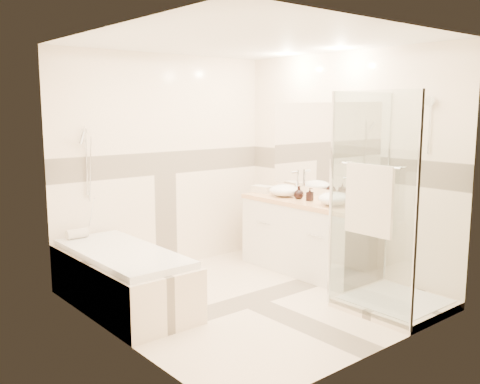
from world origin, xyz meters
TOP-DOWN VIEW (x-y plane):
  - room at (0.06, 0.01)m, footprint 2.82×3.02m
  - bathtub at (-1.02, 0.65)m, footprint 0.75×1.70m
  - vanity at (1.12, 0.30)m, footprint 0.58×1.62m
  - shower_enclosure at (0.83, -0.97)m, footprint 0.96×0.93m
  - vessel_sink_near at (1.10, 0.64)m, footprint 0.36×0.36m
  - vessel_sink_far at (1.10, -0.14)m, footprint 0.36×0.36m
  - faucet_near at (1.32, 0.64)m, footprint 0.12×0.03m
  - faucet_far at (1.32, -0.14)m, footprint 0.12×0.03m
  - amenity_bottle_a at (1.10, 0.22)m, footprint 0.08×0.09m
  - amenity_bottle_b at (1.10, 0.40)m, footprint 0.15×0.15m
  - folded_towels at (1.10, 1.02)m, footprint 0.19×0.28m
  - rolled_towel at (-1.16, 1.35)m, footprint 0.22×0.10m

SIDE VIEW (x-z plane):
  - bathtub at x=-1.02m, z-range 0.03..0.59m
  - vanity at x=1.12m, z-range 0.00..0.85m
  - shower_enclosure at x=0.83m, z-range -0.51..1.53m
  - rolled_towel at x=-1.16m, z-range 0.56..0.66m
  - folded_towels at x=1.10m, z-range 0.85..0.93m
  - vessel_sink_near at x=1.10m, z-range 0.85..0.99m
  - vessel_sink_far at x=1.10m, z-range 0.85..0.99m
  - amenity_bottle_a at x=1.10m, z-range 0.85..1.00m
  - amenity_bottle_b at x=1.10m, z-range 0.85..1.00m
  - faucet_near at x=1.32m, z-range 0.87..1.17m
  - faucet_far at x=1.32m, z-range 0.87..1.18m
  - room at x=0.06m, z-range 0.00..2.52m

